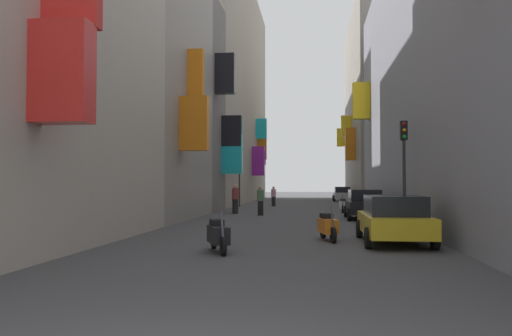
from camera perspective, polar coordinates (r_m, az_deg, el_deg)
name	(u,v)px	position (r m, az deg, el deg)	size (l,w,h in m)	color
ground_plane	(297,211)	(33.79, 4.60, -4.81)	(140.00, 140.00, 0.00)	#424244
building_left_mid_a	(137,40)	(27.93, -13.23, 13.88)	(7.32, 9.89, 18.65)	gray
building_left_mid_b	(176,107)	(34.12, -9.06, 6.84)	(7.39, 4.46, 13.81)	slate
building_left_far	(221,91)	(50.93, -3.94, 8.61)	(7.22, 28.92, 21.92)	#9E9384
building_right_near	(481,58)	(23.09, 24.07, 11.25)	(7.16, 35.48, 13.90)	gray
building_right_mid_b	(381,109)	(53.93, 13.87, 6.50)	(7.06, 21.54, 18.98)	gray
parked_car_yellow	(394,218)	(15.92, 15.27, -5.50)	(1.98, 4.30, 1.45)	gold
parked_car_silver	(342,194)	(51.57, 9.71, -2.87)	(1.85, 4.01, 1.45)	#B7B7BC
parked_car_black	(364,204)	(26.24, 12.11, -3.97)	(1.85, 4.07, 1.50)	black
scooter_black	(218,235)	(13.52, -4.30, -7.51)	(0.83, 1.84, 1.13)	black
scooter_orange	(328,226)	(16.33, 8.10, -6.49)	(0.66, 1.77, 1.13)	orange
scooter_white	(343,205)	(31.93, 9.77, -4.14)	(0.52, 1.94, 1.13)	silver
pedestrian_crossing	(261,201)	(28.60, 0.52, -3.71)	(0.49, 0.49, 1.67)	black
pedestrian_near_left	(235,200)	(31.32, -2.40, -3.64)	(0.53, 0.53, 1.57)	black
pedestrian_near_right	(274,196)	(40.00, 1.99, -3.23)	(0.51, 0.51, 1.55)	black
pedestrian_mid_street	(235,199)	(30.28, -2.33, -3.48)	(0.46, 0.46, 1.78)	black
traffic_light_near_corner	(239,166)	(38.96, -1.88, 0.19)	(0.26, 0.34, 4.61)	#2D2D2D
traffic_light_far_corner	(404,156)	(20.36, 16.36, 1.34)	(0.26, 0.34, 4.24)	#2D2D2D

